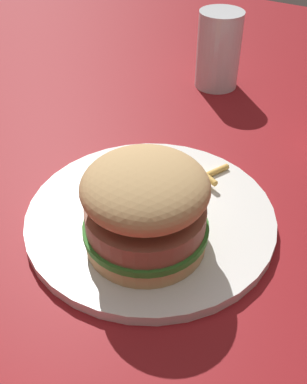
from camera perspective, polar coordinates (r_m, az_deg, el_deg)
ground_plane at (r=0.50m, az=0.05°, el=-3.12°), size 1.60×1.60×0.00m
plate at (r=0.49m, az=0.00°, el=-3.24°), size 0.27×0.27×0.01m
sandwich at (r=0.42m, az=-1.02°, el=-1.80°), size 0.12×0.12×0.10m
fries_pile at (r=0.53m, az=3.48°, el=1.98°), size 0.11×0.09×0.01m
drink_glass at (r=0.75m, az=8.14°, el=16.80°), size 0.07×0.07×0.12m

